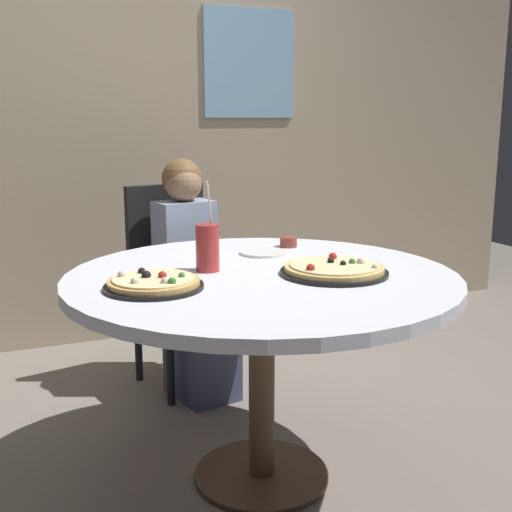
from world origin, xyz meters
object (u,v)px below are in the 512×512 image
at_px(pizza_veggie, 334,269).
at_px(plate_small, 264,253).
at_px(dining_table, 262,299).
at_px(diner_child, 193,291).
at_px(soda_cup, 208,247).
at_px(pizza_cheese, 154,283).
at_px(sauce_bowl, 288,242).
at_px(chair_wooden, 175,273).

relative_size(pizza_veggie, plate_small, 2.00).
bearing_deg(dining_table, diner_child, 88.99).
height_order(pizza_veggie, soda_cup, soda_cup).
xyz_separation_m(pizza_cheese, sauce_bowl, (0.66, 0.42, 0.00)).
distance_m(pizza_cheese, plate_small, 0.62).
relative_size(chair_wooden, pizza_veggie, 2.64).
height_order(pizza_veggie, pizza_cheese, same).
bearing_deg(pizza_cheese, dining_table, 7.16).
relative_size(dining_table, chair_wooden, 1.38).
bearing_deg(pizza_veggie, sauce_bowl, 82.34).
height_order(soda_cup, sauce_bowl, soda_cup).
height_order(chair_wooden, pizza_cheese, chair_wooden).
bearing_deg(pizza_cheese, diner_child, 65.36).
bearing_deg(sauce_bowl, diner_child, 121.49).
height_order(soda_cup, plate_small, soda_cup).
bearing_deg(diner_child, pizza_cheese, -114.64).
relative_size(chair_wooden, sauce_bowl, 13.57).
distance_m(pizza_cheese, soda_cup, 0.28).
xyz_separation_m(chair_wooden, diner_child, (0.03, -0.18, -0.05)).
bearing_deg(sauce_bowl, pizza_veggie, -97.66).
xyz_separation_m(chair_wooden, pizza_cheese, (-0.36, -1.04, 0.24)).
bearing_deg(sauce_bowl, plate_small, -149.54).
height_order(pizza_cheese, sauce_bowl, pizza_cheese).
distance_m(pizza_veggie, soda_cup, 0.43).
distance_m(chair_wooden, sauce_bowl, 0.73).
distance_m(pizza_cheese, sauce_bowl, 0.79).
relative_size(chair_wooden, pizza_cheese, 3.11).
bearing_deg(dining_table, plate_small, 65.23).
xyz_separation_m(dining_table, sauce_bowl, (0.28, 0.38, 0.11)).
height_order(diner_child, sauce_bowl, diner_child).
height_order(diner_child, plate_small, diner_child).
bearing_deg(diner_child, sauce_bowl, -58.51).
xyz_separation_m(pizza_veggie, soda_cup, (-0.37, 0.21, 0.06)).
bearing_deg(plate_small, diner_child, 102.84).
bearing_deg(soda_cup, dining_table, -34.79).
distance_m(sauce_bowl, plate_small, 0.17).
bearing_deg(dining_table, chair_wooden, 91.00).
bearing_deg(pizza_veggie, diner_child, 102.48).
relative_size(soda_cup, sauce_bowl, 4.38).
xyz_separation_m(chair_wooden, plate_small, (0.15, -0.70, 0.22)).
xyz_separation_m(dining_table, chair_wooden, (-0.02, 0.99, -0.13)).
distance_m(dining_table, pizza_cheese, 0.40).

